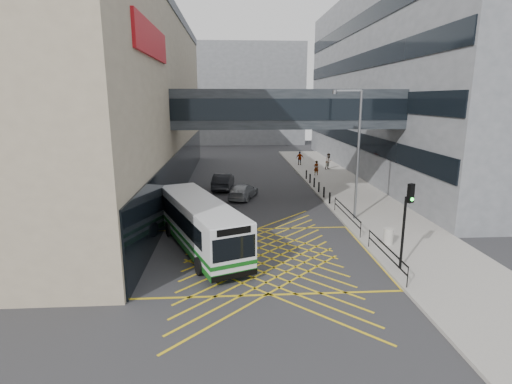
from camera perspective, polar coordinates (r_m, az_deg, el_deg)
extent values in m
plane|color=#333335|center=(21.95, 0.67, -9.03)|extent=(120.00, 120.00, 0.00)
cube|color=tan|center=(39.82, -28.64, 11.21)|extent=(24.00, 42.00, 16.00)
cube|color=black|center=(37.07, -10.44, 3.20)|extent=(0.10, 41.50, 4.00)
cube|color=#AC1017|center=(24.85, -14.67, 20.19)|extent=(0.18, 9.00, 1.80)
cube|color=slate|center=(37.24, -11.39, 24.27)|extent=(0.12, 41.50, 0.80)
cube|color=slate|center=(51.12, 27.18, 13.72)|extent=(24.00, 44.00, 20.00)
cube|color=black|center=(46.47, 13.40, 7.55)|extent=(0.10, 43.50, 1.60)
cube|color=black|center=(46.27, 13.66, 12.48)|extent=(0.10, 43.50, 1.60)
cube|color=black|center=(46.42, 13.94, 17.42)|extent=(0.10, 43.50, 1.60)
cube|color=black|center=(46.90, 14.24, 22.29)|extent=(0.10, 43.50, 1.60)
cube|color=slate|center=(80.26, -4.07, 13.69)|extent=(28.00, 16.00, 18.00)
cube|color=#282E33|center=(32.58, 4.47, 11.76)|extent=(20.00, 4.00, 3.00)
cube|color=black|center=(30.59, 5.01, 11.66)|extent=(19.50, 0.06, 1.60)
cube|color=black|center=(34.59, 4.00, 11.85)|extent=(19.50, 0.06, 1.60)
cube|color=#9F9A91|center=(37.71, 12.70, 0.29)|extent=(6.00, 54.00, 0.16)
cube|color=gold|center=(21.95, 0.67, -9.02)|extent=(12.00, 9.00, 0.01)
cube|color=silver|center=(22.56, -7.94, -4.40)|extent=(5.78, 10.06, 2.44)
cube|color=#115616|center=(22.90, -7.86, -6.94)|extent=(5.83, 10.10, 0.31)
cube|color=#115616|center=(22.74, -7.89, -5.80)|extent=(5.84, 10.11, 0.20)
cube|color=black|center=(22.96, -8.38, -3.27)|extent=(5.36, 8.90, 0.95)
cube|color=black|center=(18.08, -3.15, -8.05)|extent=(1.95, 0.84, 1.08)
cube|color=black|center=(17.79, -3.16, -5.63)|extent=(1.53, 0.65, 0.32)
cube|color=silver|center=(22.22, -8.04, -1.38)|extent=(5.73, 9.97, 0.09)
cube|color=black|center=(18.58, -3.08, -11.83)|extent=(2.13, 0.92, 0.27)
cube|color=black|center=(27.45, -11.02, -3.67)|extent=(2.13, 0.92, 0.27)
cylinder|color=black|center=(19.71, -8.13, -10.43)|extent=(0.57, 0.93, 0.90)
cylinder|color=black|center=(20.43, -1.95, -9.42)|extent=(0.57, 0.93, 0.90)
cylinder|color=black|center=(25.27, -12.33, -5.22)|extent=(0.57, 0.93, 0.90)
cylinder|color=black|center=(25.84, -7.41, -4.60)|extent=(0.57, 0.93, 0.90)
imported|color=silver|center=(22.38, -7.50, -6.65)|extent=(3.17, 5.05, 1.49)
imported|color=black|center=(37.52, -4.71, 1.56)|extent=(2.45, 4.99, 1.50)
imported|color=gray|center=(33.91, -1.85, 0.18)|extent=(3.05, 4.58, 1.32)
cylinder|color=black|center=(20.59, 20.26, -5.55)|extent=(0.17, 0.17, 3.64)
cube|color=black|center=(19.91, 21.23, -0.17)|extent=(0.35, 0.30, 0.91)
sphere|color=#19E533|center=(19.90, 21.40, -0.98)|extent=(0.23, 0.23, 0.17)
cylinder|color=slate|center=(27.78, 14.35, 4.90)|extent=(0.22, 0.22, 8.66)
cube|color=slate|center=(27.57, 13.03, 13.95)|extent=(1.66, 0.71, 0.11)
cylinder|color=slate|center=(27.64, 11.18, 13.86)|extent=(0.39, 0.39, 0.27)
cylinder|color=#ADA89E|center=(24.17, 18.38, -6.01)|extent=(0.55, 0.55, 0.95)
cube|color=black|center=(21.08, 18.17, -7.45)|extent=(0.05, 5.00, 0.05)
cube|color=black|center=(21.22, 18.09, -8.46)|extent=(0.05, 5.00, 0.05)
cube|color=black|center=(27.37, 12.84, -2.37)|extent=(0.05, 6.00, 0.05)
cube|color=black|center=(27.48, 12.79, -3.18)|extent=(0.05, 6.00, 0.05)
cylinder|color=black|center=(19.13, 20.84, -11.28)|extent=(0.04, 0.04, 1.00)
cylinder|color=black|center=(23.42, 15.85, -6.37)|extent=(0.04, 0.04, 1.00)
cylinder|color=black|center=(24.76, 14.72, -5.23)|extent=(0.04, 0.04, 1.00)
cylinder|color=black|center=(30.27, 11.22, -1.68)|extent=(0.04, 0.04, 1.00)
cylinder|color=black|center=(32.18, 10.49, -0.85)|extent=(0.14, 0.14, 0.90)
cylinder|color=black|center=(34.07, 9.69, -0.03)|extent=(0.14, 0.14, 0.90)
cylinder|color=black|center=(35.97, 8.97, 0.70)|extent=(0.14, 0.14, 0.90)
cylinder|color=black|center=(37.88, 8.32, 1.36)|extent=(0.14, 0.14, 0.90)
cylinder|color=black|center=(39.80, 7.73, 1.95)|extent=(0.14, 0.14, 0.90)
cylinder|color=black|center=(41.72, 7.20, 2.49)|extent=(0.14, 0.14, 0.90)
imported|color=gray|center=(43.83, 8.59, 3.42)|extent=(0.72, 0.59, 1.59)
imported|color=gray|center=(47.67, 10.35, 4.32)|extent=(1.06, 0.98, 1.89)
imported|color=gray|center=(50.37, 6.28, 4.81)|extent=(1.01, 0.49, 1.69)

